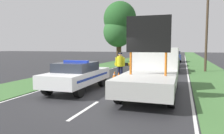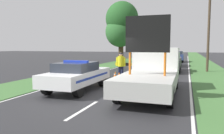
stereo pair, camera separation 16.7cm
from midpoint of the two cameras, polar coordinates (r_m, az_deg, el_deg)
name	(u,v)px [view 1 (the left image)]	position (r m, az deg, el deg)	size (l,w,h in m)	color
ground_plane	(103,98)	(9.17, -2.89, -8.17)	(160.00, 160.00, 0.00)	#28282B
lane_markings	(154,65)	(25.36, 10.78, 0.40)	(7.10, 60.34, 0.01)	silver
grass_verge_left	(119,62)	(29.60, 1.65, 1.21)	(3.11, 120.00, 0.03)	#427038
grass_verge_right	(201,64)	(28.47, 21.98, 0.66)	(3.11, 120.00, 0.03)	#427038
police_car	(77,75)	(10.87, -9.47, -2.09)	(1.81, 4.52, 1.48)	white
work_truck	(153,70)	(10.38, 10.24, -0.90)	(2.18, 5.86, 3.34)	white
road_barrier	(136,66)	(14.39, 5.83, 0.32)	(2.87, 0.08, 1.07)	black
police_officer	(120,64)	(14.05, 1.79, 0.86)	(0.63, 0.40, 1.76)	#191E38
pedestrian_civilian	(145,64)	(13.85, 8.39, 0.71)	(0.64, 0.40, 1.77)	#191E38
traffic_cone_near_police	(119,77)	(13.19, 1.39, -2.66)	(0.45, 0.45, 0.62)	black
traffic_cone_centre_front	(97,78)	(13.55, -4.39, -2.75)	(0.35, 0.35, 0.48)	black
traffic_cone_near_truck	(104,74)	(14.90, -2.54, -1.74)	(0.45, 0.45, 0.62)	black
traffic_cone_behind_barrier	(115,75)	(14.69, 0.35, -2.08)	(0.36, 0.36, 0.50)	black
queued_car_sedan_black	(168,62)	(19.40, 14.12, 1.34)	(1.91, 4.29, 1.65)	black
queued_car_suv_grey	(170,59)	(24.92, 14.65, 1.94)	(1.90, 4.57, 1.40)	slate
queued_car_hatch_blue	(174,56)	(32.02, 15.73, 2.75)	(1.94, 4.10, 1.53)	navy
roadside_tree_near_left	(118,32)	(30.17, 1.40, 9.16)	(3.97, 3.97, 6.26)	#42301E
roadside_tree_near_right	(120,19)	(30.45, 1.92, 12.43)	(4.46, 4.46, 8.28)	#42301E
roadside_tree_mid_left	(138,32)	(41.78, 6.71, 9.04)	(3.73, 3.73, 6.86)	#42301E
utility_pole	(207,19)	(20.34, 23.39, 11.48)	(1.20, 0.20, 8.71)	#473828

